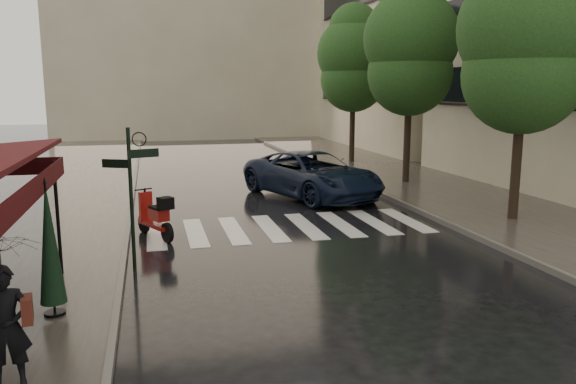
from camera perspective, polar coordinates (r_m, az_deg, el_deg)
name	(u,v)px	position (r m, az deg, el deg)	size (l,w,h in m)	color
ground	(204,319)	(9.98, -8.58, -12.59)	(120.00, 120.00, 0.00)	black
sidewalk_near	(45,198)	(21.82, -23.49, -0.58)	(6.00, 60.00, 0.12)	#38332D
sidewalk_far	(422,182)	(24.16, 13.45, 0.98)	(5.50, 60.00, 0.12)	#38332D
curb_near	(133,194)	(21.51, -15.47, -0.20)	(0.12, 60.00, 0.16)	#595651
curb_far	(359,184)	(23.02, 7.24, 0.76)	(0.12, 60.00, 0.16)	#595651
crosswalk	(288,227)	(16.09, -0.01, -3.55)	(7.85, 3.20, 0.01)	silver
signpost	(131,187)	(12.34, -15.66, 0.46)	(1.17, 0.29, 3.10)	black
haussmann_far	(415,6)	(39.54, 12.79, 17.91)	(8.00, 16.00, 18.50)	tan
backdrop_building	(192,12)	(47.71, -9.69, 17.57)	(22.00, 6.00, 20.00)	tan
tree_near	(526,37)	(17.61, 22.99, 14.27)	(3.80, 3.80, 7.99)	black
tree_mid	(411,46)	(23.59, 12.36, 14.29)	(3.80, 3.80, 8.34)	black
tree_far	(354,59)	(30.09, 6.68, 13.29)	(3.80, 3.80, 8.16)	black
pedestrian_with_umbrella	(1,266)	(7.82, -27.13, -6.68)	(1.08, 1.09, 2.42)	black
scooter	(156,217)	(15.20, -13.28, -2.47)	(1.01, 1.73, 1.23)	black
parked_car	(312,175)	(20.48, 2.46, 1.78)	(2.74, 5.94, 1.65)	black
parasol_back	(49,244)	(10.12, -23.07, -4.86)	(0.43, 0.43, 2.30)	black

